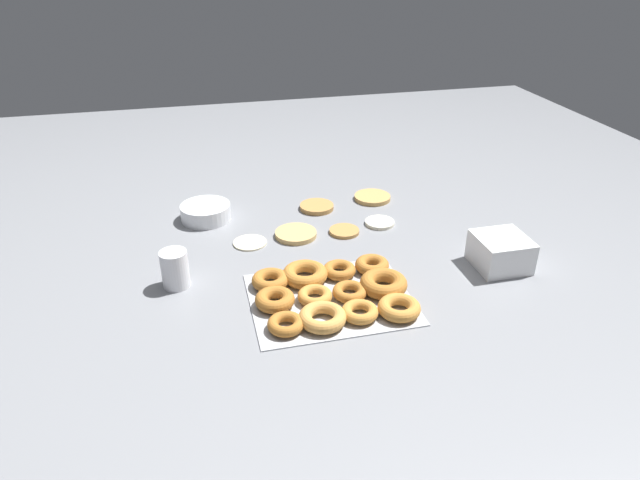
{
  "coord_description": "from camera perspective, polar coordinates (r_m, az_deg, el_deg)",
  "views": [
    {
      "loc": [
        -0.35,
        -1.41,
        0.77
      ],
      "look_at": [
        -0.03,
        -0.1,
        0.04
      ],
      "focal_mm": 32.0,
      "sensor_mm": 36.0,
      "label": 1
    }
  ],
  "objects": [
    {
      "name": "batter_bowl",
      "position": [
        1.76,
        -11.36,
        2.75
      ],
      "size": [
        0.15,
        0.15,
        0.05
      ],
      "color": "white",
      "rests_on": "ground_plane"
    },
    {
      "name": "ground_plane",
      "position": [
        1.64,
        0.16,
        0.48
      ],
      "size": [
        3.0,
        3.0,
        0.0
      ],
      "primitive_type": "plane",
      "color": "gray"
    },
    {
      "name": "pancake_0",
      "position": [
        1.64,
        -2.43,
        0.61
      ],
      "size": [
        0.12,
        0.12,
        0.01
      ],
      "primitive_type": "cylinder",
      "color": "tan",
      "rests_on": "ground_plane"
    },
    {
      "name": "pancake_1",
      "position": [
        1.87,
        5.26,
        4.27
      ],
      "size": [
        0.12,
        0.12,
        0.01
      ],
      "primitive_type": "cylinder",
      "color": "tan",
      "rests_on": "ground_plane"
    },
    {
      "name": "container_stack",
      "position": [
        1.55,
        17.6,
        -1.15
      ],
      "size": [
        0.13,
        0.13,
        0.08
      ],
      "color": "white",
      "rests_on": "ground_plane"
    },
    {
      "name": "pancake_2",
      "position": [
        1.61,
        -7.03,
        -0.2
      ],
      "size": [
        0.09,
        0.09,
        0.01
      ],
      "primitive_type": "cylinder",
      "color": "beige",
      "rests_on": "ground_plane"
    },
    {
      "name": "pancake_5",
      "position": [
        1.66,
        2.4,
        0.96
      ],
      "size": [
        0.09,
        0.09,
        0.01
      ],
      "primitive_type": "cylinder",
      "color": "#B27F42",
      "rests_on": "ground_plane"
    },
    {
      "name": "donut_tray",
      "position": [
        1.36,
        1.36,
        -5.26
      ],
      "size": [
        0.38,
        0.31,
        0.04
      ],
      "color": "#ADAFB5",
      "rests_on": "ground_plane"
    },
    {
      "name": "pancake_4",
      "position": [
        1.71,
        5.99,
        1.74
      ],
      "size": [
        0.09,
        0.09,
        0.01
      ],
      "primitive_type": "cylinder",
      "color": "silver",
      "rests_on": "ground_plane"
    },
    {
      "name": "pancake_3",
      "position": [
        1.8,
        -0.33,
        3.34
      ],
      "size": [
        0.11,
        0.11,
        0.01
      ],
      "primitive_type": "cylinder",
      "color": "#B27F42",
      "rests_on": "ground_plane"
    },
    {
      "name": "paper_cup",
      "position": [
        1.44,
        -14.3,
        -2.83
      ],
      "size": [
        0.07,
        0.07,
        0.1
      ],
      "color": "white",
      "rests_on": "ground_plane"
    }
  ]
}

